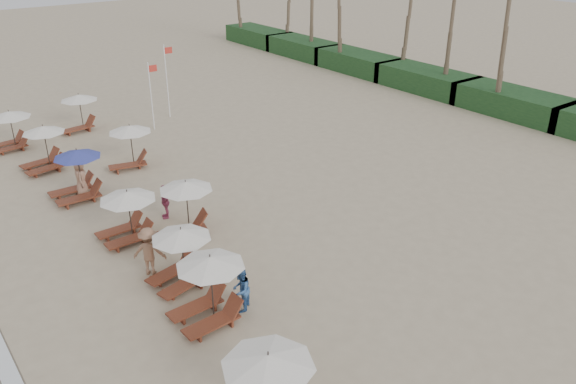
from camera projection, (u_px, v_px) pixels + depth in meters
ground at (334, 268)px, 21.67m from camera, size 160.00×160.00×0.00m
shrub_hedge at (426, 80)px, 43.74m from camera, size 3.20×53.00×1.60m
lounger_station_1 at (206, 290)px, 18.39m from camera, size 2.55×2.25×2.34m
lounger_station_2 at (178, 257)px, 20.29m from camera, size 2.45×2.15×2.16m
lounger_station_3 at (125, 215)px, 23.18m from camera, size 2.51×2.29×2.09m
lounger_station_4 at (75, 177)px, 26.60m from camera, size 2.57×2.17×2.38m
lounger_station_5 at (42, 149)px, 29.70m from camera, size 2.53×2.15×2.34m
lounger_station_6 at (9, 129)px, 32.38m from camera, size 2.51×2.34×2.19m
inland_station_0 at (184, 204)px, 23.53m from camera, size 2.77×2.24×2.22m
inland_station_1 at (129, 142)px, 29.87m from camera, size 2.70×2.24×2.22m
inland_station_2 at (78, 110)px, 35.10m from camera, size 2.75×2.24×2.22m
beachgoer_mid_a at (241, 290)px, 19.03m from camera, size 0.99×0.98×1.62m
beachgoer_mid_b at (149, 251)px, 20.97m from camera, size 1.38×1.31×1.88m
beachgoer_far_a at (165, 201)px, 25.02m from camera, size 0.65×0.99×1.57m
beachgoer_far_b at (81, 178)px, 27.01m from camera, size 0.86×1.03×1.81m
flag_pole_near at (151, 93)px, 35.00m from camera, size 0.60×0.08×4.17m
flag_pole_far at (167, 78)px, 37.05m from camera, size 0.59×0.08×4.75m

